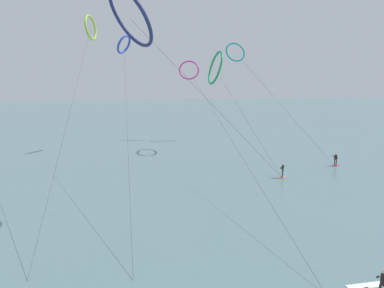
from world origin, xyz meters
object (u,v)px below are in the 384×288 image
Objects in this scene: surfer_violet at (383,287)px; kite_cobalt at (124,45)px; kite_emerald at (215,68)px; kite_lime at (91,28)px; kite_navy at (130,17)px; kite_teal at (236,52)px; kite_magenta at (189,70)px; surfer_amber at (283,171)px; surfer_crimson at (336,160)px.

kite_cobalt is at bearing 134.78° from surfer_violet.
kite_lime is (-19.17, 2.34, 5.94)m from kite_emerald.
kite_navy is at bearing -150.56° from kite_lime.
kite_lime is 29.27m from kite_navy.
surfer_violet is 50.50m from kite_lime.
kite_navy is at bearing -126.92° from kite_teal.
kite_lime is at bearing -39.91° from kite_cobalt.
kite_navy reaches higher than kite_magenta.
kite_navy reaches higher than surfer_violet.
kite_teal is (8.52, 51.59, 15.73)m from surfer_violet.
kite_lime is at bearing 75.33° from surfer_amber.
surfer_crimson is 23.08m from kite_emerald.
kite_emerald is 0.53× the size of kite_lime.
kite_emerald is at bearing -69.05° from kite_magenta.
surfer_violet is 23.29m from surfer_amber.
kite_navy is (5.29, -28.63, -3.02)m from kite_lime.
kite_cobalt is 0.80× the size of kite_magenta.
surfer_violet is at bearing -164.44° from surfer_amber.
kite_magenta is at bearing -71.86° from surfer_crimson.
kite_navy is at bearing 12.61° from surfer_crimson.
surfer_crimson is 32.80m from kite_magenta.
kite_emerald is 12.57m from kite_teal.
surfer_violet is 0.06× the size of kite_teal.
kite_navy is (-13.88, -26.29, 2.93)m from kite_emerald.
surfer_amber is 33.40m from kite_magenta.
kite_lime reaches higher than kite_magenta.
surfer_crimson is 0.04× the size of kite_lime.
kite_magenta reaches higher than surfer_amber.
kite_emerald is 0.50× the size of kite_cobalt.
surfer_violet is 54.68m from kite_magenta.
kite_navy reaches higher than kite_emerald.
surfer_violet is at bearing 46.27° from kite_cobalt.
kite_magenta is (12.19, 7.80, -3.76)m from kite_cobalt.
kite_magenta is at bearing 153.75° from kite_cobalt.
surfer_crimson is 36.57m from kite_cobalt.
kite_navy is (-20.47, -36.46, -0.38)m from kite_teal.
kite_lime reaches higher than kite_emerald.
kite_emerald is at bearing 38.46° from surfer_amber.
surfer_crimson is 10.23m from surfer_amber.
kite_magenta is (-5.34, 30.57, 12.36)m from surfer_amber.
surfer_violet is at bearing -161.39° from kite_navy.
kite_navy reaches higher than kite_teal.
surfer_amber is at bearing -104.14° from kite_teal.
kite_lime reaches higher than surfer_amber.
kite_magenta is (-2.05, 11.84, -0.07)m from kite_emerald.
surfer_amber is at bearing 7.35° from kite_emerald.
kite_cobalt is 5.68m from kite_lime.
surfer_amber is 0.04× the size of kite_lime.
surfer_crimson is 32.80m from kite_navy.
kite_navy reaches higher than surfer_crimson.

